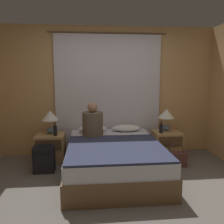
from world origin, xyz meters
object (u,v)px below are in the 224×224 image
object	(u,v)px
bed	(114,159)
pillow_right	(126,128)
lamp_right	(166,115)
handbag_on_floor	(176,159)
person_left_in_bed	(93,123)
nightstand_right	(167,144)
nightstand_left	(51,148)
lamp_left	(50,117)
beer_bottle_on_right_stand	(161,128)
backpack_on_floor	(44,158)
pillow_left	(93,129)
beer_bottle_on_left_stand	(55,130)

from	to	relation	value
bed	pillow_right	world-z (taller)	pillow_right
lamp_right	handbag_on_floor	bearing A→B (deg)	-88.36
bed	person_left_in_bed	bearing A→B (deg)	127.54
bed	handbag_on_floor	world-z (taller)	bed
pillow_right	nightstand_right	bearing A→B (deg)	-9.19
nightstand_left	handbag_on_floor	distance (m)	2.24
lamp_left	pillow_right	world-z (taller)	lamp_left
person_left_in_bed	handbag_on_floor	xyz separation A→B (m)	(1.42, -0.21, -0.62)
nightstand_right	beer_bottle_on_right_stand	distance (m)	0.39
backpack_on_floor	beer_bottle_on_right_stand	bearing A→B (deg)	10.25
pillow_right	person_left_in_bed	world-z (taller)	person_left_in_bed
pillow_right	pillow_left	bearing A→B (deg)	180.00
pillow_right	bed	bearing A→B (deg)	-112.09
nightstand_left	nightstand_right	size ratio (longest dim) A/B	1.00
person_left_in_bed	backpack_on_floor	bearing A→B (deg)	-164.41
beer_bottle_on_left_stand	beer_bottle_on_right_stand	distance (m)	1.92
lamp_left	handbag_on_floor	distance (m)	2.35
nightstand_right	person_left_in_bed	distance (m)	1.51
lamp_right	pillow_left	xyz separation A→B (m)	(-1.41, 0.05, -0.24)
bed	lamp_right	bearing A→B (deg)	34.17
beer_bottle_on_left_stand	lamp_right	bearing A→B (deg)	4.68
beer_bottle_on_right_stand	bed	bearing A→B (deg)	-148.77
nightstand_right	backpack_on_floor	distance (m)	2.26
lamp_left	backpack_on_floor	bearing A→B (deg)	-93.87
pillow_right	beer_bottle_on_right_stand	xyz separation A→B (m)	(0.62, -0.22, 0.03)
lamp_left	bed	bearing A→B (deg)	-34.17
nightstand_left	beer_bottle_on_right_stand	size ratio (longest dim) A/B	2.22
nightstand_left	pillow_right	world-z (taller)	pillow_right
lamp_right	beer_bottle_on_left_stand	xyz separation A→B (m)	(-2.07, -0.17, -0.21)
nightstand_right	pillow_right	world-z (taller)	pillow_right
bed	lamp_right	size ratio (longest dim) A/B	4.70
bed	nightstand_right	xyz separation A→B (m)	(1.09, 0.67, 0.00)
nightstand_left	backpack_on_floor	size ratio (longest dim) A/B	1.18
nightstand_right	pillow_right	xyz separation A→B (m)	(-0.77, 0.12, 0.31)
nightstand_right	nightstand_left	bearing A→B (deg)	180.00
backpack_on_floor	pillow_left	bearing A→B (deg)	36.56
lamp_right	person_left_in_bed	bearing A→B (deg)	-167.26
lamp_right	person_left_in_bed	xyz separation A→B (m)	(-1.41, -0.32, -0.06)
nightstand_left	bed	bearing A→B (deg)	-31.53
nightstand_right	beer_bottle_on_left_stand	xyz separation A→B (m)	(-2.07, -0.10, 0.35)
nightstand_left	lamp_right	distance (m)	2.24
nightstand_left	lamp_left	bearing A→B (deg)	90.00
pillow_right	handbag_on_floor	world-z (taller)	pillow_right
beer_bottle_on_left_stand	lamp_left	bearing A→B (deg)	121.68
bed	pillow_left	xyz separation A→B (m)	(-0.32, 0.79, 0.32)
nightstand_right	person_left_in_bed	size ratio (longest dim) A/B	0.84
handbag_on_floor	pillow_right	bearing A→B (deg)	143.49
nightstand_left	pillow_right	xyz separation A→B (m)	(1.41, 0.12, 0.31)
lamp_left	beer_bottle_on_left_stand	distance (m)	0.29
nightstand_right	handbag_on_floor	xyz separation A→B (m)	(0.02, -0.45, -0.12)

